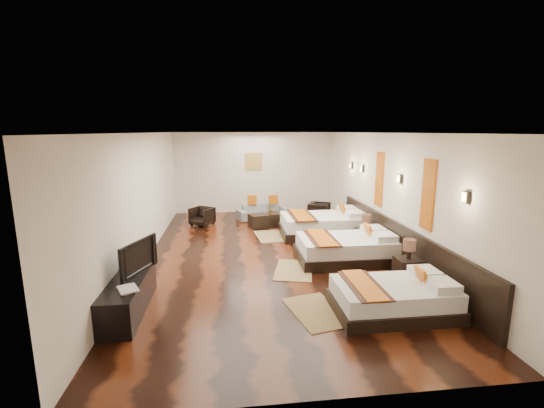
{
  "coord_description": "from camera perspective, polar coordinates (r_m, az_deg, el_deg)",
  "views": [
    {
      "loc": [
        -0.88,
        -8.1,
        2.84
      ],
      "look_at": [
        0.15,
        0.55,
        1.1
      ],
      "focal_mm": 24.19,
      "sensor_mm": 36.0,
      "label": 1
    }
  ],
  "objects": [
    {
      "name": "jute_mat_far",
      "position": [
        10.09,
        -0.24,
        -5.01
      ],
      "size": [
        0.88,
        1.27,
        0.01
      ],
      "primitive_type": "cube",
      "rotation": [
        0.0,
        0.0,
        0.11
      ],
      "color": "olive",
      "rests_on": "floor"
    },
    {
      "name": "gold_artwork",
      "position": [
        12.9,
        -2.88,
        6.66
      ],
      "size": [
        0.6,
        0.04,
        0.6
      ],
      "primitive_type": "cube",
      "color": "#AD873F",
      "rests_on": "back_wall"
    },
    {
      "name": "bed_far",
      "position": [
        10.2,
        8.09,
        -3.21
      ],
      "size": [
        2.32,
        1.46,
        0.88
      ],
      "color": "black",
      "rests_on": "floor"
    },
    {
      "name": "armchair_left",
      "position": [
        11.38,
        -10.83,
        -1.9
      ],
      "size": [
        0.84,
        0.85,
        0.56
      ],
      "primitive_type": "imported",
      "rotation": [
        0.0,
        0.0,
        -0.58
      ],
      "color": "black",
      "rests_on": "floor"
    },
    {
      "name": "nightstand_b",
      "position": [
        9.35,
        14.37,
        -4.84
      ],
      "size": [
        0.43,
        0.43,
        0.85
      ],
      "color": "black",
      "rests_on": "floor"
    },
    {
      "name": "tv_console",
      "position": [
        6.42,
        -21.36,
        -13.06
      ],
      "size": [
        0.5,
        1.8,
        0.55
      ],
      "primitive_type": "cube",
      "color": "black",
      "rests_on": "floor"
    },
    {
      "name": "sconce_lounge",
      "position": [
        11.05,
        12.24,
        5.9
      ],
      "size": [
        0.07,
        0.12,
        0.18
      ],
      "color": "black",
      "rests_on": "right_wall"
    },
    {
      "name": "coffee_table",
      "position": [
        11.04,
        -0.94,
        -2.54
      ],
      "size": [
        1.1,
        0.77,
        0.4
      ],
      "primitive_type": "cube",
      "rotation": [
        0.0,
        0.0,
        0.29
      ],
      "color": "black",
      "rests_on": "floor"
    },
    {
      "name": "ceiling",
      "position": [
        8.15,
        -0.6,
        11.02
      ],
      "size": [
        5.5,
        9.5,
        0.01
      ],
      "primitive_type": "cube",
      "color": "white",
      "rests_on": "floor"
    },
    {
      "name": "headboard_panel",
      "position": [
        8.48,
        18.68,
        -5.68
      ],
      "size": [
        0.08,
        6.6,
        0.9
      ],
      "primitive_type": "cube",
      "color": "black",
      "rests_on": "floor"
    },
    {
      "name": "orange_panel_a",
      "position": [
        7.27,
        23.12,
        1.37
      ],
      "size": [
        0.04,
        0.4,
        1.3
      ],
      "primitive_type": "cube",
      "color": "#D86014",
      "rests_on": "right_wall"
    },
    {
      "name": "nightstand_a",
      "position": [
        7.48,
        20.38,
        -9.27
      ],
      "size": [
        0.43,
        0.43,
        0.86
      ],
      "color": "black",
      "rests_on": "floor"
    },
    {
      "name": "sconce_mid",
      "position": [
        8.19,
        19.26,
        3.73
      ],
      "size": [
        0.07,
        0.12,
        0.18
      ],
      "color": "black",
      "rests_on": "right_wall"
    },
    {
      "name": "book",
      "position": [
        5.86,
        -22.78,
        -12.43
      ],
      "size": [
        0.39,
        0.43,
        0.03
      ],
      "primitive_type": "imported",
      "rotation": [
        0.0,
        0.0,
        0.46
      ],
      "color": "black",
      "rests_on": "tv_console"
    },
    {
      "name": "floor",
      "position": [
        8.63,
        -0.56,
        -7.91
      ],
      "size": [
        5.5,
        9.5,
        0.01
      ],
      "primitive_type": "cube",
      "color": "black",
      "rests_on": "ground"
    },
    {
      "name": "sconce_far",
      "position": [
        10.2,
        13.88,
        5.4
      ],
      "size": [
        0.07,
        0.12,
        0.18
      ],
      "color": "black",
      "rests_on": "right_wall"
    },
    {
      "name": "sconce_near",
      "position": [
        6.31,
        27.94,
        0.96
      ],
      "size": [
        0.07,
        0.12,
        0.18
      ],
      "color": "black",
      "rests_on": "right_wall"
    },
    {
      "name": "tv",
      "position": [
        6.45,
        -20.7,
        -7.64
      ],
      "size": [
        0.47,
        0.94,
        0.55
      ],
      "primitive_type": "imported",
      "rotation": [
        0.0,
        0.0,
        1.2
      ],
      "color": "black",
      "rests_on": "tv_console"
    },
    {
      "name": "left_wall",
      "position": [
        8.44,
        -19.49,
        0.82
      ],
      "size": [
        0.01,
        9.5,
        2.8
      ],
      "primitive_type": "cube",
      "color": "silver",
      "rests_on": "floor"
    },
    {
      "name": "armchair_right",
      "position": [
        11.81,
        7.37,
        -1.22
      ],
      "size": [
        0.87,
        0.86,
        0.6
      ],
      "primitive_type": "imported",
      "rotation": [
        0.0,
        0.0,
        1.14
      ],
      "color": "black",
      "rests_on": "floor"
    },
    {
      "name": "bed_mid",
      "position": [
        8.36,
        11.59,
        -6.76
      ],
      "size": [
        2.15,
        1.35,
        0.82
      ],
      "color": "black",
      "rests_on": "floor"
    },
    {
      "name": "orange_panel_b",
      "position": [
        9.21,
        16.37,
        3.74
      ],
      "size": [
        0.04,
        0.4,
        1.3
      ],
      "primitive_type": "cube",
      "color": "#D86014",
      "rests_on": "right_wall"
    },
    {
      "name": "table_plant",
      "position": [
        10.91,
        -0.2,
        -0.91
      ],
      "size": [
        0.28,
        0.25,
        0.27
      ],
      "primitive_type": "imported",
      "rotation": [
        0.0,
        0.0,
        0.2
      ],
      "color": "#25541C",
      "rests_on": "coffee_table"
    },
    {
      "name": "sofa",
      "position": [
        12.05,
        -1.45,
        -1.15
      ],
      "size": [
        1.78,
        1.09,
        0.49
      ],
      "primitive_type": "imported",
      "rotation": [
        0.0,
        0.0,
        0.28
      ],
      "color": "slate",
      "rests_on": "floor"
    },
    {
      "name": "back_wall",
      "position": [
        12.96,
        -2.86,
        4.9
      ],
      "size": [
        5.5,
        0.01,
        2.8
      ],
      "primitive_type": "cube",
      "color": "silver",
      "rests_on": "floor"
    },
    {
      "name": "jute_mat_near",
      "position": [
        6.14,
        6.91,
        -16.24
      ],
      "size": [
        1.0,
        1.34,
        0.01
      ],
      "primitive_type": "cube",
      "rotation": [
        0.0,
        0.0,
        0.23
      ],
      "color": "olive",
      "rests_on": "floor"
    },
    {
      "name": "figurine",
      "position": [
        6.88,
        -20.21,
        -7.28
      ],
      "size": [
        0.43,
        0.43,
        0.36
      ],
      "primitive_type": "imported",
      "rotation": [
        0.0,
        0.0,
        0.32
      ],
      "color": "brown",
      "rests_on": "tv_console"
    },
    {
      "name": "right_wall",
      "position": [
        8.99,
        17.13,
        1.58
      ],
      "size": [
        0.01,
        9.5,
        2.8
      ],
      "primitive_type": "cube",
      "color": "silver",
      "rests_on": "floor"
    },
    {
      "name": "jute_mat_mid",
      "position": [
        7.73,
        3.41,
        -10.21
      ],
      "size": [
        1.01,
        1.34,
        0.01
      ],
      "primitive_type": "cube",
      "rotation": [
        0.0,
        0.0,
        -0.24
      ],
      "color": "olive",
      "rests_on": "floor"
    },
    {
      "name": "bed_near",
      "position": [
        6.31,
        18.54,
        -13.59
      ],
      "size": [
        1.89,
        1.19,
        0.72
      ],
      "color": "black",
      "rests_on": "floor"
    }
  ]
}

